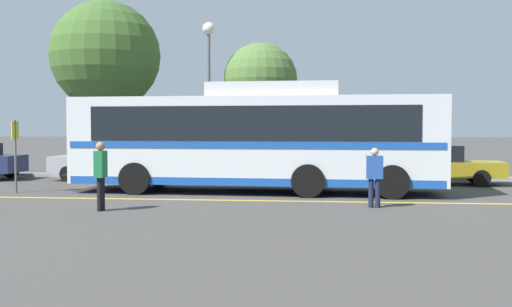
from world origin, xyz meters
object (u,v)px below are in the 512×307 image
(parked_car_3, at_px, (436,165))
(street_lamp, at_px, (209,62))
(parked_car_1, at_px, (112,161))
(tree_1, at_px, (105,56))
(transit_bus, at_px, (257,138))
(pedestrian_0, at_px, (375,174))
(parked_car_2, at_px, (282,165))
(tree_0, at_px, (260,80))
(pedestrian_1, at_px, (101,171))
(bus_stop_sign, at_px, (15,147))

(parked_car_3, relative_size, street_lamp, 0.72)
(parked_car_1, bearing_deg, tree_1, 26.62)
(transit_bus, bearing_deg, parked_car_1, 60.90)
(pedestrian_0, height_order, street_lamp, street_lamp)
(parked_car_2, relative_size, tree_0, 0.71)
(parked_car_2, distance_m, pedestrian_1, 8.94)
(tree_0, distance_m, tree_1, 6.94)
(parked_car_1, distance_m, pedestrian_1, 8.85)
(pedestrian_1, height_order, tree_1, tree_1)
(transit_bus, relative_size, tree_0, 2.06)
(pedestrian_0, bearing_deg, street_lamp, 122.77)
(transit_bus, relative_size, tree_1, 1.57)
(tree_1, bearing_deg, pedestrian_0, -42.42)
(street_lamp, bearing_deg, transit_bus, -66.76)
(parked_car_2, bearing_deg, tree_1, -110.95)
(pedestrian_1, distance_m, tree_0, 12.87)
(transit_bus, height_order, bus_stop_sign, transit_bus)
(pedestrian_0, distance_m, tree_0, 12.03)
(parked_car_3, xyz_separation_m, bus_stop_sign, (-13.88, -4.50, 0.76))
(transit_bus, distance_m, pedestrian_0, 4.86)
(pedestrian_1, xyz_separation_m, tree_0, (2.76, 12.16, 3.19))
(parked_car_1, bearing_deg, bus_stop_sign, 165.40)
(pedestrian_1, distance_m, tree_1, 12.74)
(parked_car_3, distance_m, bus_stop_sign, 14.61)
(parked_car_3, bearing_deg, tree_1, -98.25)
(transit_bus, height_order, parked_car_3, transit_bus)
(parked_car_2, bearing_deg, tree_0, -161.75)
(parked_car_3, xyz_separation_m, street_lamp, (-9.04, 2.98, 4.18))
(transit_bus, relative_size, bus_stop_sign, 5.18)
(transit_bus, distance_m, bus_stop_sign, 7.69)
(street_lamp, bearing_deg, parked_car_2, -43.05)
(transit_bus, height_order, pedestrian_0, transit_bus)
(pedestrian_0, distance_m, tree_1, 15.40)
(tree_0, bearing_deg, parked_car_1, -145.75)
(parked_car_1, distance_m, parked_car_3, 12.42)
(pedestrian_1, bearing_deg, parked_car_2, -28.63)
(parked_car_3, height_order, street_lamp, street_lamp)
(parked_car_1, distance_m, parked_car_2, 6.78)
(transit_bus, relative_size, pedestrian_1, 6.96)
(street_lamp, distance_m, tree_0, 2.47)
(transit_bus, bearing_deg, pedestrian_0, -131.56)
(bus_stop_sign, bearing_deg, street_lamp, -30.65)
(parked_car_2, distance_m, bus_stop_sign, 9.32)
(bus_stop_sign, bearing_deg, tree_0, -37.12)
(tree_1, bearing_deg, street_lamp, -2.03)
(parked_car_2, distance_m, tree_0, 5.61)
(bus_stop_sign, xyz_separation_m, street_lamp, (4.84, 7.47, 3.42))
(transit_bus, xyz_separation_m, street_lamp, (-2.78, 6.48, 3.14))
(street_lamp, bearing_deg, parked_car_1, -141.02)
(pedestrian_0, distance_m, pedestrian_1, 7.00)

